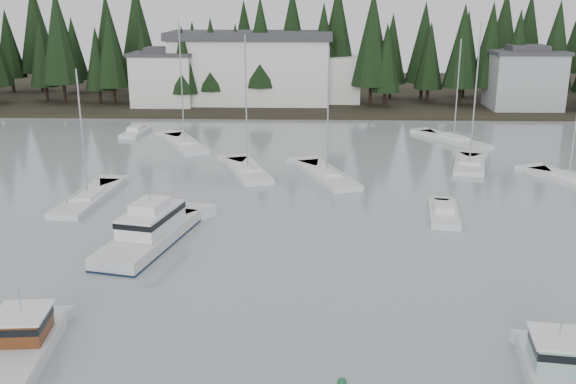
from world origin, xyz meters
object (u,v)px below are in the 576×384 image
house_west (164,78)px  sailboat_3 (568,181)px  harbor_inn (264,68)px  runabout_3 (135,133)px  lobster_boat_teal (561,384)px  sailboat_0 (453,141)px  sailboat_9 (327,177)px  cabin_cruiser_center (150,234)px  runabout_1 (444,215)px  house_east_a (524,78)px  sailboat_10 (185,145)px  sailboat_4 (248,172)px  lobster_boat_brown (15,356)px  sailboat_6 (469,166)px  sailboat_8 (88,200)px

house_west → sailboat_3: size_ratio=0.68×
harbor_inn → runabout_3: size_ratio=4.93×
lobster_boat_teal → sailboat_0: bearing=0.9°
lobster_boat_teal → sailboat_3: sailboat_3 is taller
harbor_inn → sailboat_9: size_ratio=2.31×
harbor_inn → cabin_cruiser_center: harbor_inn is taller
sailboat_3 → runabout_1: bearing=102.1°
house_west → sailboat_9: bearing=-58.3°
house_west → cabin_cruiser_center: (11.22, -56.32, -3.96)m
house_east_a → lobster_boat_teal: 75.36m
sailboat_9 → sailboat_10: 20.75m
sailboat_4 → lobster_boat_teal: bearing=-173.6°
cabin_cruiser_center → sailboat_10: 30.77m
runabout_1 → house_west: bearing=41.4°
lobster_boat_brown → cabin_cruiser_center: 15.71m
runabout_3 → house_east_a: bearing=-65.5°
sailboat_6 → cabin_cruiser_center: bearing=143.5°
cabin_cruiser_center → sailboat_8: size_ratio=0.97×
sailboat_6 → sailboat_9: 15.26m
sailboat_9 → runabout_1: bearing=-161.7°
lobster_boat_brown → sailboat_8: size_ratio=0.72×
sailboat_6 → house_east_a: bearing=-10.5°
sailboat_4 → sailboat_6: 22.48m
sailboat_9 → sailboat_3: bearing=-112.7°
sailboat_3 → sailboat_9: sailboat_3 is taller
sailboat_6 → runabout_1: sailboat_6 is taller
house_west → cabin_cruiser_center: house_west is taller
sailboat_0 → sailboat_4: sailboat_4 is taller
lobster_boat_brown → lobster_boat_teal: bearing=-98.9°
sailboat_10 → cabin_cruiser_center: bearing=160.5°
house_east_a → lobster_boat_teal: size_ratio=1.37×
lobster_boat_brown → runabout_3: bearing=3.4°
cabin_cruiser_center → sailboat_6: bearing=-38.5°
sailboat_0 → house_west: bearing=30.8°
harbor_inn → sailboat_6: (23.46, -37.59, -5.69)m
house_east_a → sailboat_4: bearing=-136.0°
sailboat_9 → lobster_boat_teal: bearing=174.6°
sailboat_8 → runabout_3: size_ratio=1.93×
house_west → sailboat_10: bearing=-73.1°
house_east_a → sailboat_6: bearing=-115.0°
house_east_a → runabout_3: (-53.52, -18.68, -4.77)m
lobster_boat_teal → runabout_3: lobster_boat_teal is taller
cabin_cruiser_center → sailboat_3: (35.12, 16.63, -0.61)m
house_west → sailboat_6: size_ratio=0.65×
house_west → lobster_boat_teal: (33.21, -73.30, -4.16)m
lobster_boat_teal → sailboat_0: (6.16, 50.64, -0.43)m
house_west → lobster_boat_brown: (8.59, -71.81, -4.20)m
harbor_inn → sailboat_8: (-11.40, -50.12, -5.72)m
lobster_boat_brown → sailboat_9: sailboat_9 is taller
lobster_boat_teal → sailboat_4: 39.61m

